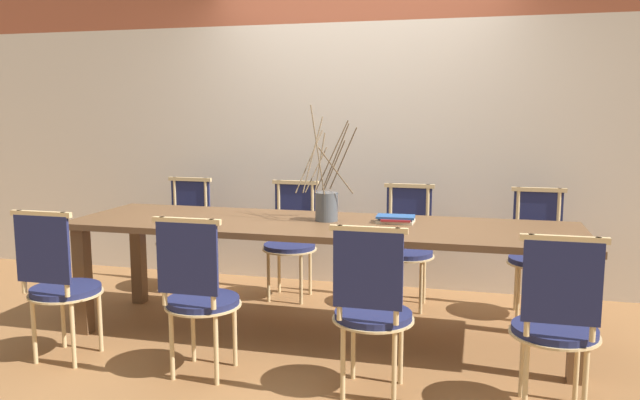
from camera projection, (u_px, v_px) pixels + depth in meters
ground_plane at (320, 335)px, 4.18m from camera, size 16.00×16.00×0.00m
wall_rear at (360, 97)px, 5.22m from camera, size 12.00×0.06×3.20m
dining_table at (320, 235)px, 4.08m from camera, size 3.31×0.91×0.77m
chair_near_leftend at (59, 281)px, 3.68m from camera, size 0.43×0.43×0.93m
chair_near_left at (199, 292)px, 3.46m from camera, size 0.43×0.43×0.93m
chair_near_center at (372, 306)px, 3.22m from camera, size 0.43×0.43×0.93m
chair_near_right at (556, 321)px, 3.00m from camera, size 0.43×0.43×0.93m
chair_far_leftend at (185, 231)px, 5.21m from camera, size 0.43×0.43×0.93m
chair_far_left at (291, 237)px, 4.98m from camera, size 0.43×0.43×0.93m
chair_far_center at (406, 243)px, 4.75m from camera, size 0.43×0.43×0.93m
chair_far_right at (538, 250)px, 4.52m from camera, size 0.43×0.43×0.93m
vase_centerpiece at (326, 204)px, 4.13m from camera, size 0.39×0.38×0.76m
book_stack at (396, 219)px, 4.06m from camera, size 0.25×0.19×0.05m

